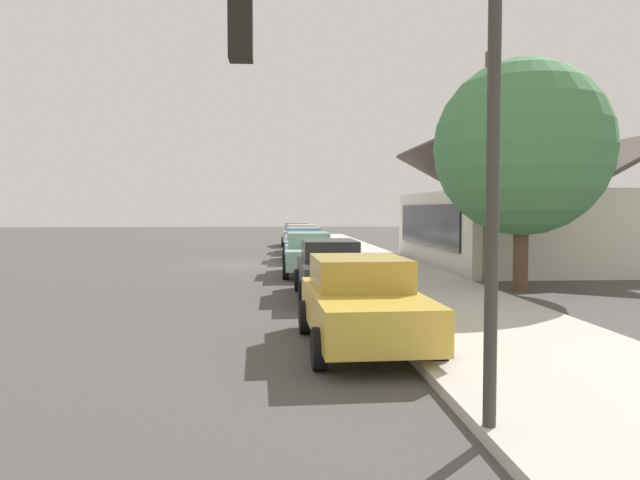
# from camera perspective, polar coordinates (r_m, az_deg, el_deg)

# --- Properties ---
(ground_plane) EXTENTS (120.00, 120.00, 0.00)m
(ground_plane) POSITION_cam_1_polar(r_m,az_deg,el_deg) (26.92, -7.12, -2.38)
(ground_plane) COLOR #4C4947
(sidewalk_curb) EXTENTS (60.00, 4.20, 0.16)m
(sidewalk_curb) POSITION_cam_1_polar(r_m,az_deg,el_deg) (27.21, 4.74, -2.14)
(sidewalk_curb) COLOR beige
(sidewalk_curb) RESTS_ON ground
(car_silver) EXTENTS (4.66, 2.12, 1.59)m
(car_silver) POSITION_cam_1_polar(r_m,az_deg,el_deg) (41.11, -2.22, 0.59)
(car_silver) COLOR silver
(car_silver) RESTS_ON ground
(car_ivory) EXTENTS (4.67, 2.13, 1.59)m
(car_ivory) POSITION_cam_1_polar(r_m,az_deg,el_deg) (34.76, -1.77, 0.17)
(car_ivory) COLOR silver
(car_ivory) RESTS_ON ground
(car_skyblue) EXTENTS (4.40, 2.11, 1.59)m
(car_skyblue) POSITION_cam_1_polar(r_m,az_deg,el_deg) (28.98, -1.54, -0.37)
(car_skyblue) COLOR #8CB7E0
(car_skyblue) RESTS_ON ground
(car_seafoam) EXTENTS (4.64, 2.02, 1.59)m
(car_seafoam) POSITION_cam_1_polar(r_m,az_deg,el_deg) (22.77, -1.08, -1.26)
(car_seafoam) COLOR #9ED1BC
(car_seafoam) RESTS_ON ground
(car_charcoal) EXTENTS (4.81, 1.93, 1.59)m
(car_charcoal) POSITION_cam_1_polar(r_m,az_deg,el_deg) (16.95, 0.99, -2.68)
(car_charcoal) COLOR #2D3035
(car_charcoal) RESTS_ON ground
(car_mustard) EXTENTS (4.50, 2.17, 1.59)m
(car_mustard) POSITION_cam_1_polar(r_m,az_deg,el_deg) (10.87, 3.99, -5.83)
(car_mustard) COLOR gold
(car_mustard) RESTS_ON ground
(storefront_building) EXTENTS (12.76, 8.15, 5.44)m
(storefront_building) POSITION_cam_1_polar(r_m,az_deg,el_deg) (28.29, 17.82, 1.34)
(storefront_building) COLOR silver
(storefront_building) RESTS_ON ground
(shade_tree) EXTENTS (5.23, 5.23, 6.92)m
(shade_tree) POSITION_cam_1_polar(r_m,az_deg,el_deg) (19.11, 18.57, 8.23)
(shade_tree) COLOR brown
(shade_tree) RESTS_ON ground
(traffic_light_main) EXTENTS (0.37, 2.79, 5.20)m
(traffic_light_main) POSITION_cam_1_polar(r_m,az_deg,el_deg) (6.36, 6.86, 12.19)
(traffic_light_main) COLOR #383833
(traffic_light_main) RESTS_ON ground
(utility_pole_wooden) EXTENTS (1.80, 0.24, 7.50)m
(utility_pole_wooden) POSITION_cam_1_polar(r_m,az_deg,el_deg) (20.35, 15.55, 6.92)
(utility_pole_wooden) COLOR brown
(utility_pole_wooden) RESTS_ON ground
(fire_hydrant_red) EXTENTS (0.22, 0.22, 0.71)m
(fire_hydrant_red) POSITION_cam_1_polar(r_m,az_deg,el_deg) (23.23, 2.81, -1.96)
(fire_hydrant_red) COLOR red
(fire_hydrant_red) RESTS_ON sidewalk_curb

